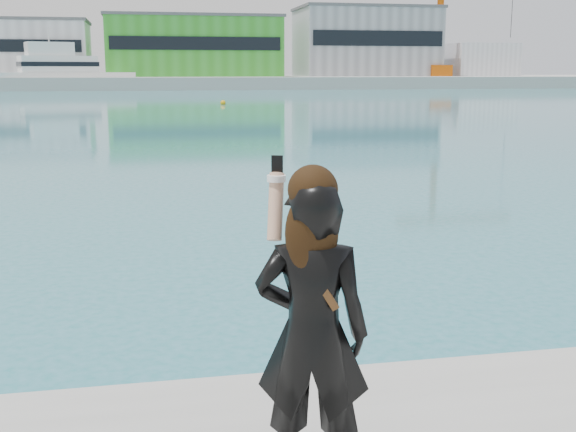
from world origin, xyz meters
name	(u,v)px	position (x,y,z in m)	size (l,w,h in m)	color
far_quay	(149,82)	(0.00, 130.00, 1.00)	(320.00, 40.00, 2.00)	#9E9E99
warehouse_white	(16,48)	(-22.00, 127.98, 6.76)	(24.48, 15.35, 9.50)	silver
warehouse_green	(193,46)	(8.00, 127.98, 7.26)	(30.60, 16.36, 10.50)	green
warehouse_grey_right	(366,42)	(40.00, 127.98, 8.26)	(25.50, 15.35, 12.50)	gray
ancillary_shed	(479,60)	(62.00, 126.00, 5.00)	(12.00, 10.00, 6.00)	silver
dock_crane	(447,2)	(53.20, 122.00, 15.07)	(23.00, 4.00, 24.00)	#C7540B
flagpole_right	(278,50)	(22.09, 121.00, 6.54)	(1.28, 0.16, 8.00)	silver
motor_yacht	(62,73)	(-13.44, 115.68, 2.71)	(21.44, 11.60, 9.64)	white
buoy_near	(223,105)	(6.07, 63.32, 0.00)	(0.50, 0.50, 0.50)	#DA9B0B
woman	(312,325)	(-0.45, -0.57, 1.77)	(0.76, 0.61, 1.91)	black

